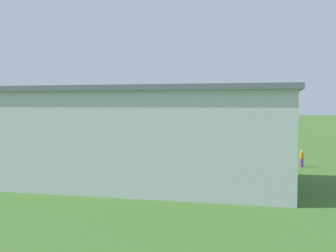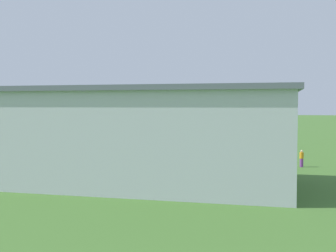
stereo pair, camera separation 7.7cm
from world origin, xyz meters
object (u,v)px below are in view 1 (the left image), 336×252
at_px(biplane, 210,112).
at_px(person_watching_takeoff, 270,153).
at_px(hangar, 48,134).
at_px(person_near_hangar_door, 302,159).

height_order(biplane, person_watching_takeoff, biplane).
relative_size(biplane, person_watching_takeoff, 4.57).
bearing_deg(biplane, hangar, 71.68).
bearing_deg(person_watching_takeoff, biplane, -55.36).
xyz_separation_m(hangar, biplane, (-8.77, -26.50, 1.33)).
distance_m(hangar, person_near_hangar_door, 23.13).
relative_size(person_near_hangar_door, person_watching_takeoff, 0.91).
height_order(biplane, person_near_hangar_door, biplane).
distance_m(biplane, person_watching_takeoff, 14.49).
height_order(person_near_hangar_door, person_watching_takeoff, person_watching_takeoff).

